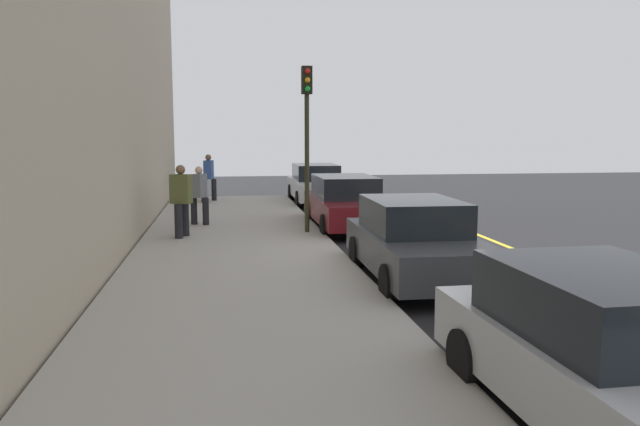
# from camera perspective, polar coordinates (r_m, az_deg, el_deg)

# --- Properties ---
(ground_plane) EXTENTS (56.00, 56.00, 0.00)m
(ground_plane) POSITION_cam_1_polar(r_m,az_deg,el_deg) (12.90, 7.58, -5.07)
(ground_plane) COLOR black
(sidewalk) EXTENTS (28.00, 4.60, 0.15)m
(sidewalk) POSITION_cam_1_polar(r_m,az_deg,el_deg) (12.39, -7.30, -5.23)
(sidewalk) COLOR #A39E93
(sidewalk) RESTS_ON ground
(lane_stripe_centre) EXTENTS (28.00, 0.14, 0.01)m
(lane_stripe_centre) POSITION_cam_1_polar(r_m,az_deg,el_deg) (14.12, 20.18, -4.37)
(lane_stripe_centre) COLOR gold
(lane_stripe_centre) RESTS_ON ground
(parked_car_white) EXTENTS (4.78, 1.93, 1.51)m
(parked_car_white) POSITION_cam_1_polar(r_m,az_deg,el_deg) (24.60, -0.35, 2.64)
(parked_car_white) COLOR black
(parked_car_white) RESTS_ON ground
(parked_car_maroon) EXTENTS (4.75, 1.90, 1.51)m
(parked_car_maroon) POSITION_cam_1_polar(r_m,az_deg,el_deg) (17.98, 2.36, 0.93)
(parked_car_maroon) COLOR black
(parked_car_maroon) RESTS_ON ground
(parked_car_charcoal) EXTENTS (4.46, 1.96, 1.51)m
(parked_car_charcoal) POSITION_cam_1_polar(r_m,az_deg,el_deg) (11.82, 8.55, -2.48)
(parked_car_charcoal) COLOR black
(parked_car_charcoal) RESTS_ON ground
(parked_car_silver) EXTENTS (4.41, 1.96, 1.51)m
(parked_car_silver) POSITION_cam_1_polar(r_m,az_deg,el_deg) (6.37, 24.91, -11.59)
(parked_car_silver) COLOR black
(parked_car_silver) RESTS_ON ground
(pedestrian_olive_coat) EXTENTS (0.57, 0.56, 1.80)m
(pedestrian_olive_coat) POSITION_cam_1_polar(r_m,az_deg,el_deg) (16.04, -12.39, 1.25)
(pedestrian_olive_coat) COLOR black
(pedestrian_olive_coat) RESTS_ON sidewalk
(pedestrian_blue_coat) EXTENTS (0.53, 0.57, 1.76)m
(pedestrian_blue_coat) POSITION_cam_1_polar(r_m,az_deg,el_deg) (24.60, -9.99, 3.30)
(pedestrian_blue_coat) COLOR black
(pedestrian_blue_coat) RESTS_ON sidewalk
(pedestrian_grey_coat) EXTENTS (0.52, 0.51, 1.65)m
(pedestrian_grey_coat) POSITION_cam_1_polar(r_m,az_deg,el_deg) (18.15, -10.81, 1.72)
(pedestrian_grey_coat) COLOR black
(pedestrian_grey_coat) RESTS_ON sidewalk
(traffic_light_pole) EXTENTS (0.35, 0.26, 4.27)m
(traffic_light_pole) POSITION_cam_1_polar(r_m,az_deg,el_deg) (16.41, -1.19, 8.31)
(traffic_light_pole) COLOR #2D2D19
(traffic_light_pole) RESTS_ON sidewalk
(rolling_suitcase) EXTENTS (0.34, 0.22, 0.90)m
(rolling_suitcase) POSITION_cam_1_polar(r_m,az_deg,el_deg) (24.19, -10.40, 1.64)
(rolling_suitcase) COLOR #471E19
(rolling_suitcase) RESTS_ON sidewalk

